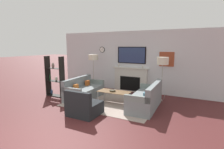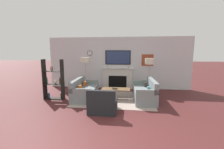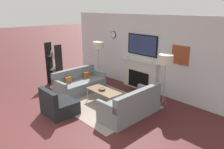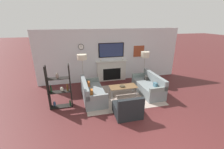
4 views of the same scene
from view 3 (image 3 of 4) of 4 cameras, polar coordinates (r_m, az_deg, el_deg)
The scene contains 10 objects.
fireplace_wall at distance 7.99m, azimuth 7.93°, elevation 4.76°, with size 7.50×0.28×2.70m.
area_rug at distance 7.08m, azimuth -2.65°, elevation -7.22°, with size 3.13×2.36×0.01m.
couch_left at distance 7.92m, azimuth -8.56°, elevation -2.51°, with size 0.91×1.83×0.81m.
couch_right at distance 6.12m, azimuth 4.98°, elevation -8.26°, with size 0.84×1.82×0.85m.
armchair at distance 6.43m, azimuth -13.81°, elevation -7.93°, with size 0.88×0.82×0.79m.
coffee_table at distance 6.88m, azimuth -2.22°, elevation -4.37°, with size 1.17×0.54×0.43m.
decorative_bowl at distance 6.88m, azimuth -2.67°, elevation -3.87°, with size 0.22×0.22×0.06m.
floor_lamp_left at distance 8.46m, azimuth -3.56°, elevation 7.61°, with size 0.44×0.44×1.67m.
floor_lamp_right at distance 6.42m, azimuth 13.90°, elevation 3.69°, with size 0.42×0.42×1.65m.
shelf_unit at distance 8.62m, azimuth -14.89°, elevation 2.03°, with size 0.82×0.28×1.64m.
Camera 3 is at (4.98, -0.87, 2.93)m, focal length 35.00 mm.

